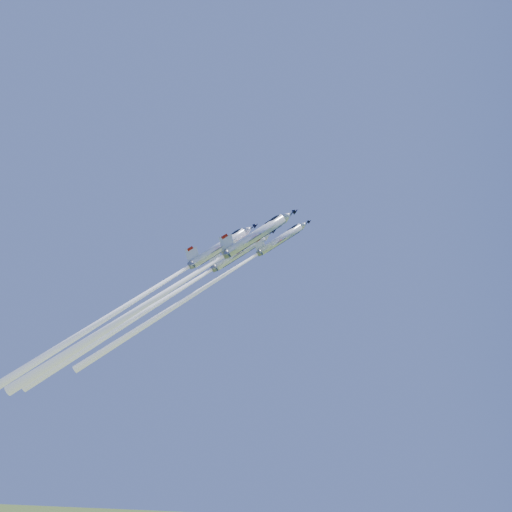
% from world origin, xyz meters
% --- Properties ---
extents(jet_lead, '(41.81, 19.32, 40.13)m').
position_xyz_m(jet_lead, '(-11.52, -0.82, 94.07)').
color(jet_lead, white).
extents(jet_left, '(46.44, 21.54, 44.00)m').
position_xyz_m(jet_left, '(-22.61, 2.64, 92.36)').
color(jet_left, white).
extents(jet_right, '(47.94, 22.25, 45.33)m').
position_xyz_m(jet_right, '(-16.22, -9.68, 91.83)').
color(jet_right, white).
extents(jet_slot, '(49.09, 22.71, 46.94)m').
position_xyz_m(jet_slot, '(-26.24, -8.18, 89.31)').
color(jet_slot, white).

